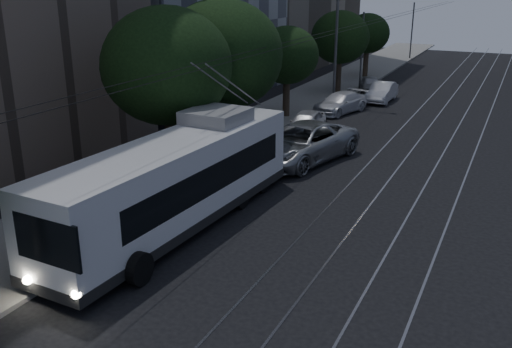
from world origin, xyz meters
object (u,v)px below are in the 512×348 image
Objects in this scene: car_white_d at (371,85)px; streetlamp_far at (343,11)px; trolleybus at (178,181)px; car_white_b at (340,103)px; car_white_c at (382,92)px; pickup_silver at (302,143)px; car_white_a at (306,123)px.

car_white_d is 7.36m from streetlamp_far.
car_white_b is at bearing 93.99° from trolleybus.
car_white_b is (-0.33, 19.99, -1.04)m from trolleybus.
car_white_d is at bearing 118.94° from car_white_c.
car_white_d is (0.00, 7.77, -0.04)m from car_white_b.
pickup_silver is at bearing -65.70° from car_white_b.
streetlamp_far is (-2.57, 14.17, 5.42)m from pickup_silver.
pickup_silver is at bearing -79.72° from streetlamp_far.
pickup_silver is 15.38m from streetlamp_far.
streetlamp_far reaches higher than car_white_a.
car_white_b is at bearing -110.76° from car_white_d.
car_white_d is (-0.33, 27.76, -1.08)m from trolleybus.
car_white_b is (-1.49, 10.92, -0.25)m from pickup_silver.
car_white_c is at bearing 30.19° from streetlamp_far.
car_white_b is (0.00, 6.36, -0.03)m from car_white_a.
pickup_silver reaches higher than car_white_b.
trolleybus is 23.74m from streetlamp_far.
car_white_d is 0.35× the size of streetlamp_far.
pickup_silver is at bearing -106.20° from car_white_d.
trolleybus is 27.79m from car_white_d.
car_white_c is at bearing 104.09° from pickup_silver.
car_white_d is (-1.60, 2.96, -0.06)m from car_white_c.
trolleybus reaches higher than car_white_d.
trolleybus is 9.19m from pickup_silver.
car_white_c reaches higher than car_white_b.
trolleybus is 1.90× the size of pickup_silver.
car_white_b is at bearing 112.27° from pickup_silver.
pickup_silver reaches higher than car_white_d.
car_white_a is 11.19m from streetlamp_far.
streetlamp_far is at bearing 96.51° from trolleybus.
car_white_a is 11.28m from car_white_c.
streetlamp_far is at bearing -149.27° from car_white_c.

